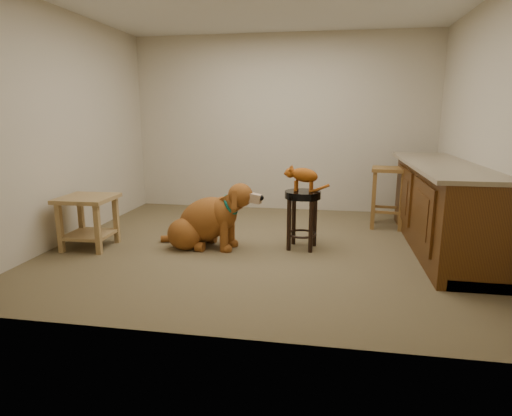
% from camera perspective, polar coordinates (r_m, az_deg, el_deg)
% --- Properties ---
extents(floor, '(4.50, 4.00, 0.01)m').
position_cam_1_polar(floor, '(4.80, 0.60, -5.19)').
color(floor, brown).
rests_on(floor, ground).
extents(room_shell, '(4.54, 4.04, 2.62)m').
position_cam_1_polar(room_shell, '(4.58, 0.65, 15.24)').
color(room_shell, beige).
rests_on(room_shell, ground).
extents(cabinet_run, '(0.70, 2.56, 0.94)m').
position_cam_1_polar(cabinet_run, '(5.07, 23.46, -0.14)').
color(cabinet_run, '#502C0E').
rests_on(cabinet_run, ground).
extents(padded_stool, '(0.39, 0.39, 0.64)m').
position_cam_1_polar(padded_stool, '(4.67, 6.21, -0.00)').
color(padded_stool, black).
rests_on(padded_stool, ground).
extents(wood_stool, '(0.47, 0.47, 0.78)m').
position_cam_1_polar(wood_stool, '(5.78, 17.12, 1.48)').
color(wood_stool, brown).
rests_on(wood_stool, ground).
extents(side_table, '(0.57, 0.57, 0.58)m').
position_cam_1_polar(side_table, '(5.03, -21.46, -0.76)').
color(side_table, '#9A7847').
rests_on(side_table, ground).
extents(golden_retriever, '(1.23, 0.65, 0.79)m').
position_cam_1_polar(golden_retriever, '(4.75, -6.60, -1.75)').
color(golden_retriever, brown).
rests_on(golden_retriever, ground).
extents(tabby_kitten, '(0.50, 0.18, 0.31)m').
position_cam_1_polar(tabby_kitten, '(4.61, 6.18, 4.30)').
color(tabby_kitten, '#89400D').
rests_on(tabby_kitten, padded_stool).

